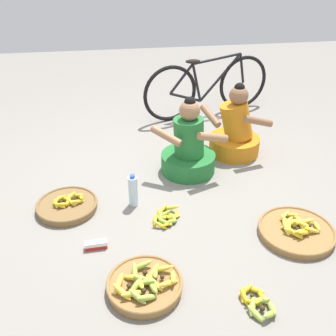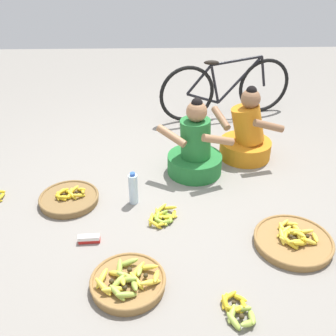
% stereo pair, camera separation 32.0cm
% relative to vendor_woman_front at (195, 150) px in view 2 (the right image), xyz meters
% --- Properties ---
extents(ground_plane, '(10.00, 10.00, 0.00)m').
position_rel_vendor_woman_front_xyz_m(ground_plane, '(-0.27, -0.30, -0.24)').
color(ground_plane, gray).
extents(vendor_woman_front, '(0.71, 0.52, 0.76)m').
position_rel_vendor_woman_front_xyz_m(vendor_woman_front, '(0.00, 0.00, 0.00)').
color(vendor_woman_front, '#237233').
rests_on(vendor_woman_front, ground).
extents(vendor_woman_behind, '(0.67, 0.52, 0.76)m').
position_rel_vendor_woman_front_xyz_m(vendor_woman_behind, '(0.54, 0.29, 0.00)').
color(vendor_woman_behind, orange).
rests_on(vendor_woman_behind, ground).
extents(bicycle_leaning, '(1.66, 0.48, 0.73)m').
position_rel_vendor_woman_front_xyz_m(bicycle_leaning, '(0.50, 1.34, 0.12)').
color(bicycle_leaning, black).
rests_on(bicycle_leaning, ground).
extents(banana_basket_back_center, '(0.51, 0.51, 0.12)m').
position_rel_vendor_woman_front_xyz_m(banana_basket_back_center, '(-1.12, -0.46, -0.20)').
color(banana_basket_back_center, brown).
rests_on(banana_basket_back_center, ground).
extents(banana_basket_front_left, '(0.58, 0.58, 0.13)m').
position_rel_vendor_woman_front_xyz_m(banana_basket_front_left, '(0.65, -1.05, -0.20)').
color(banana_basket_front_left, olive).
rests_on(banana_basket_front_left, ground).
extents(banana_basket_near_bicycle, '(0.50, 0.50, 0.14)m').
position_rel_vendor_woman_front_xyz_m(banana_basket_near_bicycle, '(-0.56, -1.42, -0.19)').
color(banana_basket_near_bicycle, olive).
rests_on(banana_basket_near_bicycle, ground).
extents(loose_bananas_front_center, '(0.22, 0.30, 0.09)m').
position_rel_vendor_woman_front_xyz_m(loose_bananas_front_center, '(0.12, -1.65, -0.21)').
color(loose_bananas_front_center, '#9EB747').
rests_on(loose_bananas_front_center, ground).
extents(loose_bananas_near_vendor, '(0.26, 0.30, 0.09)m').
position_rel_vendor_woman_front_xyz_m(loose_bananas_near_vendor, '(-0.32, -0.73, -0.21)').
color(loose_bananas_near_vendor, '#8CAD38').
rests_on(loose_bananas_near_vendor, ground).
extents(water_bottle, '(0.08, 0.08, 0.30)m').
position_rel_vendor_woman_front_xyz_m(water_bottle, '(-0.56, -0.48, -0.10)').
color(water_bottle, silver).
rests_on(water_bottle, ground).
extents(packet_carton_stack, '(0.16, 0.06, 0.06)m').
position_rel_vendor_woman_front_xyz_m(packet_carton_stack, '(-0.88, -0.98, -0.21)').
color(packet_carton_stack, red).
rests_on(packet_carton_stack, ground).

